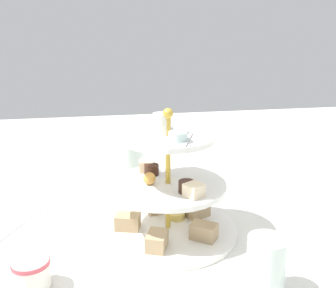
% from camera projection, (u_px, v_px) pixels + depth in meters
% --- Properties ---
extents(ground_plane, '(2.40, 2.40, 0.00)m').
position_uv_depth(ground_plane, '(168.00, 232.00, 0.76)').
color(ground_plane, silver).
extents(tiered_serving_stand, '(0.28, 0.28, 0.25)m').
position_uv_depth(tiered_serving_stand, '(168.00, 196.00, 0.74)').
color(tiered_serving_stand, white).
rests_on(tiered_serving_stand, ground_plane).
extents(water_glass_tall_right, '(0.07, 0.07, 0.13)m').
position_uv_depth(water_glass_tall_right, '(131.00, 162.00, 0.98)').
color(water_glass_tall_right, silver).
rests_on(water_glass_tall_right, ground_plane).
extents(teacup_with_saucer, '(0.09, 0.09, 0.05)m').
position_uv_depth(teacup_with_saucer, '(32.00, 275.00, 0.59)').
color(teacup_with_saucer, white).
rests_on(teacup_with_saucer, ground_plane).
extents(butter_knife_left, '(0.16, 0.07, 0.00)m').
position_uv_depth(butter_knife_left, '(278.00, 198.00, 0.92)').
color(butter_knife_left, silver).
rests_on(butter_knife_left, ground_plane).
extents(butter_knife_right, '(0.16, 0.08, 0.00)m').
position_uv_depth(butter_knife_right, '(19.00, 224.00, 0.79)').
color(butter_knife_right, silver).
rests_on(butter_knife_right, ground_plane).
extents(water_glass_mid_back, '(0.06, 0.06, 0.09)m').
position_uv_depth(water_glass_mid_back, '(266.00, 265.00, 0.57)').
color(water_glass_mid_back, silver).
rests_on(water_glass_mid_back, ground_plane).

